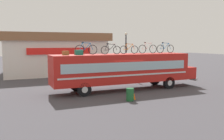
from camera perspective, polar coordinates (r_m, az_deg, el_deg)
The scene contains 13 objects.
ground_plane at distance 19.80m, azimuth 2.34°, elevation -4.72°, with size 120.00×120.00×0.00m, color #423F44.
bus at distance 19.64m, azimuth 2.98°, elevation 0.37°, with size 12.53×2.47×2.93m.
luggage_bag_1 at distance 17.91m, azimuth -10.87°, elevation 3.94°, with size 0.45×0.37×0.31m, color olive.
luggage_bag_2 at distance 18.08m, azimuth -7.80°, elevation 4.11°, with size 0.54×0.48×0.37m, color #1E7F66.
rooftop_bicycle_1 at distance 18.61m, azimuth -6.08°, elevation 4.86°, with size 1.78×0.44×0.97m.
rooftop_bicycle_2 at distance 18.99m, azimuth -0.27°, elevation 4.81°, with size 1.67×0.44×0.87m.
rooftop_bicycle_3 at distance 20.04m, azimuth 4.03°, elevation 4.89°, with size 1.67×0.44×0.88m.
rooftop_bicycle_4 at distance 21.00m, azimuth 8.39°, elevation 4.99°, with size 1.80×0.44×0.97m.
rooftop_bicycle_5 at distance 22.07m, azimuth 12.42°, elevation 4.97°, with size 1.81×0.44×0.96m.
roadside_building at distance 31.41m, azimuth -13.64°, elevation 3.87°, with size 12.57×8.45×4.97m.
trash_bin at distance 16.12m, azimuth 4.25°, elevation -5.77°, with size 0.51×0.51×0.84m, color #1E592D.
traffic_cone at distance 16.61m, azimuth 4.95°, elevation -5.71°, with size 0.37×0.37×0.66m, color orange.
street_lamp at distance 26.65m, azimuth 3.28°, elevation 4.31°, with size 0.29×0.29×4.95m.
Camera 1 is at (-8.57, -17.44, 3.79)m, focal length 38.93 mm.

